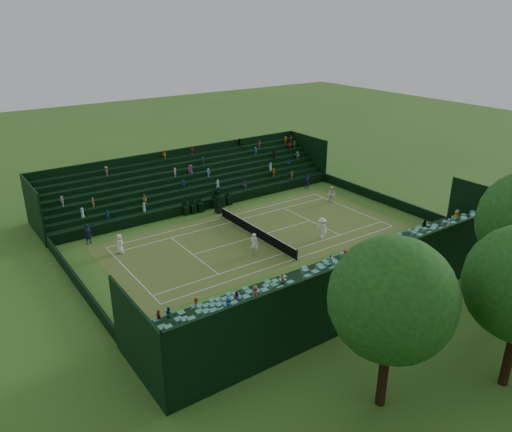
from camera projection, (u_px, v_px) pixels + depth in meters
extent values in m
plane|color=#386921|center=(256.00, 237.00, 44.86)|extent=(160.00, 160.00, 0.00)
cube|color=#427928|center=(256.00, 237.00, 44.86)|extent=(12.97, 26.77, 0.01)
cube|color=black|center=(378.00, 197.00, 53.12)|extent=(17.17, 0.20, 1.00)
cube|color=black|center=(77.00, 282.00, 36.23)|extent=(17.17, 0.20, 1.00)
cube|color=black|center=(319.00, 268.00, 38.23)|extent=(0.20, 31.77, 1.00)
cube|color=black|center=(209.00, 204.00, 51.11)|extent=(0.20, 31.77, 1.00)
cube|color=black|center=(324.00, 271.00, 37.85)|extent=(0.80, 32.00, 1.00)
cube|color=black|center=(331.00, 272.00, 37.16)|extent=(0.80, 32.00, 1.45)
cube|color=black|center=(339.00, 274.00, 36.47)|extent=(0.80, 32.00, 1.90)
cube|color=black|center=(347.00, 275.00, 35.78)|extent=(0.80, 32.00, 2.35)
cube|color=black|center=(355.00, 277.00, 35.09)|extent=(0.80, 32.00, 2.80)
cube|color=black|center=(364.00, 279.00, 34.39)|extent=(0.80, 32.00, 3.25)
cube|color=black|center=(373.00, 281.00, 33.70)|extent=(0.80, 32.00, 3.70)
cube|color=black|center=(382.00, 283.00, 33.01)|extent=(0.80, 32.00, 4.15)
cube|color=black|center=(389.00, 281.00, 32.49)|extent=(0.20, 32.00, 4.90)
cube|color=black|center=(206.00, 203.00, 51.49)|extent=(0.80, 32.00, 1.00)
cube|color=black|center=(202.00, 198.00, 52.01)|extent=(0.80, 32.00, 1.45)
cube|color=black|center=(198.00, 194.00, 52.54)|extent=(0.80, 32.00, 1.90)
cube|color=black|center=(195.00, 190.00, 53.06)|extent=(0.80, 32.00, 2.35)
cube|color=black|center=(191.00, 186.00, 53.58)|extent=(0.80, 32.00, 2.80)
cube|color=black|center=(187.00, 182.00, 54.11)|extent=(0.80, 32.00, 3.25)
cube|color=black|center=(184.00, 179.00, 54.63)|extent=(0.80, 32.00, 3.70)
cube|color=black|center=(180.00, 175.00, 55.15)|extent=(0.80, 32.00, 4.15)
cube|color=black|center=(178.00, 171.00, 55.39)|extent=(0.20, 32.00, 4.90)
cylinder|color=black|center=(222.00, 212.00, 49.05)|extent=(0.10, 0.10, 1.06)
cylinder|color=black|center=(297.00, 255.00, 40.27)|extent=(0.10, 0.10, 1.06)
cube|color=black|center=(256.00, 232.00, 44.69)|extent=(11.57, 0.02, 0.86)
cube|color=white|center=(256.00, 227.00, 44.51)|extent=(11.57, 0.04, 0.07)
cylinder|color=black|center=(383.00, 377.00, 25.02)|extent=(0.50, 0.50, 3.34)
sphere|color=#144815|center=(392.00, 299.00, 23.32)|extent=(6.11, 6.11, 6.11)
cylinder|color=black|center=(508.00, 358.00, 26.41)|extent=(0.50, 0.50, 3.31)
cube|color=black|center=(219.00, 205.00, 49.97)|extent=(0.67, 0.67, 1.72)
cube|color=black|center=(219.00, 196.00, 49.63)|extent=(0.86, 0.86, 0.10)
cube|color=black|center=(217.00, 192.00, 49.76)|extent=(0.08, 0.86, 0.67)
imported|color=black|center=(219.00, 191.00, 49.44)|extent=(0.42, 0.49, 0.89)
cube|color=black|center=(186.00, 211.00, 49.53)|extent=(0.56, 0.56, 0.90)
cube|color=black|center=(184.00, 205.00, 49.53)|extent=(0.07, 0.56, 0.56)
cube|color=black|center=(193.00, 209.00, 49.96)|extent=(0.56, 0.56, 0.90)
cube|color=black|center=(192.00, 203.00, 49.96)|extent=(0.07, 0.56, 0.56)
cube|color=black|center=(200.00, 207.00, 50.38)|extent=(0.56, 0.56, 0.90)
cube|color=black|center=(199.00, 201.00, 50.39)|extent=(0.07, 0.56, 0.56)
cube|color=black|center=(216.00, 204.00, 51.34)|extent=(0.56, 0.56, 0.90)
cube|color=black|center=(214.00, 198.00, 51.34)|extent=(0.07, 0.56, 0.56)
cube|color=black|center=(222.00, 202.00, 51.77)|extent=(0.56, 0.56, 0.90)
cube|color=black|center=(221.00, 196.00, 51.77)|extent=(0.07, 0.56, 0.56)
cube|color=black|center=(229.00, 201.00, 52.19)|extent=(0.56, 0.56, 0.90)
cube|color=black|center=(227.00, 195.00, 52.19)|extent=(0.07, 0.56, 0.56)
imported|color=white|center=(120.00, 244.00, 41.50)|extent=(0.84, 0.57, 1.68)
imported|color=white|center=(254.00, 244.00, 41.14)|extent=(0.85, 0.78, 1.94)
imported|color=white|center=(332.00, 194.00, 52.81)|extent=(1.01, 0.90, 1.72)
imported|color=white|center=(322.00, 228.00, 44.11)|extent=(1.32, 0.81, 1.98)
imported|color=black|center=(307.00, 181.00, 56.82)|extent=(0.55, 0.71, 1.74)
imported|color=black|center=(88.00, 234.00, 43.19)|extent=(0.64, 0.78, 1.83)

